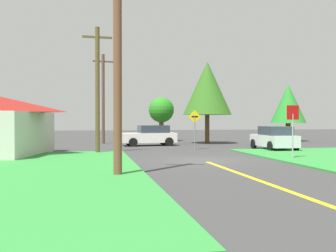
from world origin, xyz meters
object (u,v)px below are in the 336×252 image
Objects in this scene: pine_tree_center at (207,88)px; oak_tree_right at (288,104)px; utility_pole_far at (103,97)px; direction_sign at (195,125)px; utility_pole_near at (118,47)px; car_on_crossroad at (274,138)px; utility_pole_mid at (97,88)px; car_approaching_junction at (150,136)px; oak_tree_left at (161,110)px; stop_sign at (293,121)px.

pine_tree_center reaches higher than oak_tree_right.
utility_pole_far is 10.53m from direction_sign.
utility_pole_near reaches higher than utility_pole_far.
utility_pole_mid reaches higher than car_on_crossroad.
utility_pole_mid is (-11.88, -0.56, 3.20)m from car_on_crossroad.
utility_pole_mid is (-0.54, 10.29, -0.67)m from utility_pole_near.
utility_pole_mid is 2.83× the size of direction_sign.
oak_tree_right is (14.13, 4.24, 2.80)m from car_approaching_junction.
pine_tree_center is at bearing 42.42° from utility_pole_mid.
pine_tree_center reaches higher than car_on_crossroad.
oak_tree_left is (6.29, 13.14, -1.04)m from utility_pole_mid.
utility_pole_near is at bearing -87.02° from utility_pole_mid.
pine_tree_center is (2.92, 6.80, 3.11)m from direction_sign.
direction_sign is at bearing 16.28° from utility_pole_mid.
direction_sign is (2.42, -4.79, 0.89)m from car_approaching_junction.
car_approaching_junction is 0.48× the size of utility_pole_near.
oak_tree_left is at bearing 24.51° from car_on_crossroad.
direction_sign is 0.50× the size of oak_tree_right.
utility_pole_mid is at bearing -93.71° from utility_pole_far.
car_on_crossroad is at bearing 136.17° from car_approaching_junction.
utility_pole_far reaches higher than utility_pole_mid.
direction_sign is 8.03m from pine_tree_center.
pine_tree_center is at bearing -53.20° from oak_tree_left.
utility_pole_mid reaches higher than oak_tree_left.
oak_tree_right reaches higher than stop_sign.
oak_tree_right is (18.37, 10.97, -0.40)m from utility_pole_mid.
utility_pole_far is (-11.21, 9.74, 3.21)m from car_on_crossroad.
oak_tree_left is 12.29m from oak_tree_right.
stop_sign is at bearing 25.84° from utility_pole_near.
utility_pole_near is at bearing -103.79° from oak_tree_left.
direction_sign is at bearing 111.88° from car_approaching_junction.
car_on_crossroad is at bearing -74.25° from pine_tree_center.
utility_pole_near is 3.35× the size of direction_sign.
utility_pole_far is 1.82× the size of oak_tree_left.
utility_pole_mid reaches higher than direction_sign.
car_on_crossroad is 15.19m from utility_pole_far.
car_on_crossroad is (7.65, -6.17, -0.00)m from car_approaching_junction.
direction_sign is (6.12, 12.24, -2.98)m from utility_pole_near.
utility_pole_mid reaches higher than pine_tree_center.
car_approaching_junction is at bearing 116.81° from direction_sign.
pine_tree_center is (5.34, 2.02, 4.01)m from car_approaching_junction.
car_approaching_junction is at bearing -44.99° from utility_pole_far.
utility_pole_near is 21.08m from pine_tree_center.
utility_pole_mid is 1.82× the size of oak_tree_left.
utility_pole_near reaches higher than oak_tree_right.
oak_tree_right reaches higher than car_on_crossroad.
stop_sign is 6.76m from car_on_crossroad.
car_on_crossroad is 0.54× the size of utility_pole_far.
stop_sign is 0.51× the size of oak_tree_right.
utility_pole_far is (-3.57, 3.57, 3.21)m from car_approaching_junction.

